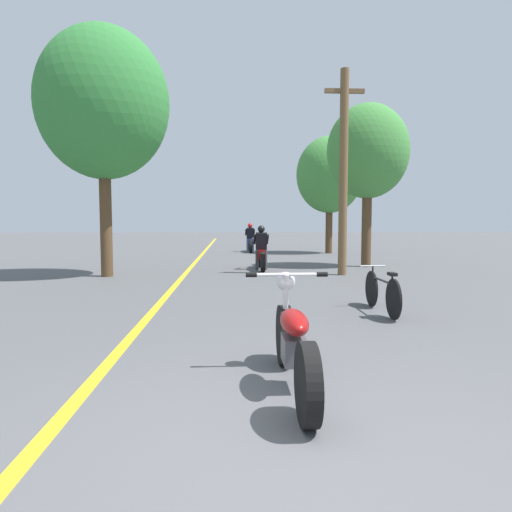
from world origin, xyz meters
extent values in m
plane|color=#515154|center=(0.00, 0.00, 0.00)|extent=(120.00, 120.00, 0.00)
cube|color=yellow|center=(-1.70, 13.14, 0.00)|extent=(0.14, 48.00, 0.01)
cylinder|color=brown|center=(2.74, 9.80, 2.84)|extent=(0.24, 0.24, 5.67)
cube|color=brown|center=(2.74, 9.80, 5.07)|extent=(1.10, 0.10, 0.12)
cylinder|color=#513A23|center=(4.12, 12.10, 1.48)|extent=(0.32, 0.32, 2.96)
ellipsoid|color=#42893D|center=(4.12, 12.10, 3.81)|extent=(2.69, 2.42, 3.09)
cylinder|color=#513A23|center=(4.25, 18.51, 1.35)|extent=(0.32, 0.32, 2.71)
ellipsoid|color=#42893D|center=(4.25, 18.51, 3.69)|extent=(3.11, 2.80, 3.58)
cylinder|color=#513A23|center=(-3.78, 9.81, 1.77)|extent=(0.32, 0.32, 3.55)
ellipsoid|color=#337F38|center=(-3.78, 9.81, 4.66)|extent=(3.50, 3.15, 4.03)
cylinder|color=black|center=(0.17, 1.87, 0.31)|extent=(0.12, 0.63, 0.63)
cylinder|color=black|center=(0.17, 0.42, 0.31)|extent=(0.12, 0.63, 0.63)
ellipsoid|color=maroon|center=(0.17, 1.14, 0.62)|extent=(0.24, 0.71, 0.20)
cube|color=#4C4C51|center=(0.17, 1.14, 0.36)|extent=(0.20, 0.36, 0.24)
cylinder|color=silver|center=(0.17, 1.78, 0.64)|extent=(0.06, 0.23, 0.68)
cylinder|color=silver|center=(0.17, 1.69, 0.97)|extent=(0.71, 0.04, 0.04)
cylinder|color=black|center=(-0.19, 1.69, 0.97)|extent=(0.11, 0.05, 0.05)
cylinder|color=black|center=(0.52, 1.69, 0.97)|extent=(0.11, 0.05, 0.05)
sphere|color=silver|center=(0.17, 1.78, 0.89)|extent=(0.20, 0.20, 0.20)
cylinder|color=black|center=(0.56, 12.05, 0.30)|extent=(0.12, 0.61, 0.61)
cylinder|color=black|center=(0.56, 10.68, 0.30)|extent=(0.12, 0.61, 0.61)
cube|color=maroon|center=(0.56, 11.36, 0.48)|extent=(0.20, 0.87, 0.28)
cylinder|color=silver|center=(0.56, 11.95, 0.96)|extent=(0.50, 0.03, 0.03)
cylinder|color=#38383D|center=(0.43, 11.31, 0.31)|extent=(0.11, 0.11, 0.62)
cylinder|color=#38383D|center=(0.69, 11.31, 0.31)|extent=(0.11, 0.11, 0.62)
cube|color=black|center=(0.56, 11.34, 0.89)|extent=(0.34, 0.27, 0.55)
cylinder|color=black|center=(0.36, 11.50, 0.94)|extent=(0.08, 0.44, 0.34)
cylinder|color=black|center=(0.76, 11.50, 0.94)|extent=(0.08, 0.44, 0.34)
sphere|color=black|center=(0.56, 11.38, 1.27)|extent=(0.23, 0.23, 0.23)
cylinder|color=black|center=(0.57, 20.44, 0.33)|extent=(0.12, 0.65, 0.65)
cylinder|color=black|center=(0.57, 18.94, 0.33)|extent=(0.12, 0.65, 0.65)
cube|color=navy|center=(0.57, 19.69, 0.51)|extent=(0.20, 0.96, 0.28)
cylinder|color=silver|center=(0.57, 20.34, 1.00)|extent=(0.50, 0.03, 0.03)
cylinder|color=slate|center=(0.44, 19.64, 0.32)|extent=(0.11, 0.11, 0.65)
cylinder|color=slate|center=(0.70, 19.64, 0.32)|extent=(0.11, 0.11, 0.65)
cube|color=black|center=(0.57, 19.67, 0.92)|extent=(0.34, 0.27, 0.56)
cylinder|color=black|center=(0.37, 19.83, 0.97)|extent=(0.08, 0.44, 0.34)
cylinder|color=black|center=(0.77, 19.83, 0.97)|extent=(0.08, 0.44, 0.34)
sphere|color=#B21919|center=(0.57, 19.71, 1.30)|extent=(0.23, 0.23, 0.23)
cylinder|color=black|center=(2.10, 5.06, 0.32)|extent=(0.04, 0.63, 0.63)
cylinder|color=black|center=(2.10, 3.96, 0.32)|extent=(0.04, 0.63, 0.63)
cylinder|color=black|center=(2.10, 4.51, 0.54)|extent=(0.04, 0.88, 0.04)
cylinder|color=black|center=(2.10, 4.04, 0.51)|extent=(0.03, 0.03, 0.38)
cube|color=black|center=(2.10, 4.04, 0.69)|extent=(0.10, 0.20, 0.05)
cylinder|color=black|center=(2.10, 5.01, 0.52)|extent=(0.03, 0.03, 0.41)
cylinder|color=silver|center=(2.10, 5.01, 0.73)|extent=(0.44, 0.03, 0.03)
camera|label=1|loc=(-0.40, -2.82, 1.51)|focal=32.00mm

